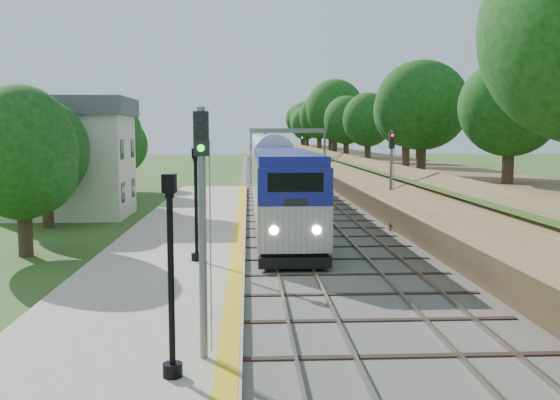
{
  "coord_description": "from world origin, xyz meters",
  "views": [
    {
      "loc": [
        -1.85,
        -12.68,
        5.59
      ],
      "look_at": [
        -0.5,
        13.58,
        2.8
      ],
      "focal_mm": 40.0,
      "sensor_mm": 36.0,
      "label": 1
    }
  ],
  "objects": [
    {
      "name": "ground",
      "position": [
        0.0,
        0.0,
        0.0
      ],
      "size": [
        320.0,
        320.0,
        0.0
      ],
      "primitive_type": "plane",
      "color": "#2D4C19",
      "rests_on": "ground"
    },
    {
      "name": "trackbed",
      "position": [
        2.0,
        60.0,
        0.07
      ],
      "size": [
        9.5,
        170.0,
        0.28
      ],
      "color": "#4C4944",
      "rests_on": "ground"
    },
    {
      "name": "platform",
      "position": [
        -5.2,
        16.0,
        0.19
      ],
      "size": [
        6.4,
        68.0,
        0.38
      ],
      "primitive_type": "cube",
      "color": "gray",
      "rests_on": "ground"
    },
    {
      "name": "yellow_stripe",
      "position": [
        -2.35,
        16.0,
        0.39
      ],
      "size": [
        0.55,
        68.0,
        0.01
      ],
      "primitive_type": "cube",
      "color": "gold",
      "rests_on": "platform"
    },
    {
      "name": "embankment",
      "position": [
        10.35,
        60.0,
        1.95
      ],
      "size": [
        10.64,
        170.0,
        11.7
      ],
      "color": "brown",
      "rests_on": "ground"
    },
    {
      "name": "station_building",
      "position": [
        -14.0,
        30.0,
        4.09
      ],
      "size": [
        8.6,
        6.6,
        8.0
      ],
      "color": "beige",
      "rests_on": "ground"
    },
    {
      "name": "signal_gantry",
      "position": [
        2.47,
        54.99,
        4.82
      ],
      "size": [
        8.4,
        0.38,
        6.2
      ],
      "color": "slate",
      "rests_on": "ground"
    },
    {
      "name": "trees_behind_platform",
      "position": [
        -11.17,
        20.67,
        4.53
      ],
      "size": [
        7.82,
        53.32,
        7.21
      ],
      "color": "#332316",
      "rests_on": "ground"
    },
    {
      "name": "train",
      "position": [
        0.0,
        80.93,
        2.26
      ],
      "size": [
        3.01,
        141.07,
        4.42
      ],
      "color": "black",
      "rests_on": "trackbed"
    },
    {
      "name": "lamppost_mid",
      "position": [
        -3.49,
        0.39,
        2.34
      ],
      "size": [
        0.43,
        0.43,
        4.38
      ],
      "color": "black",
      "rests_on": "platform"
    },
    {
      "name": "lamppost_far",
      "position": [
        -3.98,
        12.82,
        2.45
      ],
      "size": [
        0.46,
        0.46,
        4.63
      ],
      "color": "black",
      "rests_on": "platform"
    },
    {
      "name": "signal_platform",
      "position": [
        -2.9,
        1.51,
        3.96
      ],
      "size": [
        0.34,
        0.27,
        5.82
      ],
      "color": "slate",
      "rests_on": "platform"
    },
    {
      "name": "signal_farside",
      "position": [
        6.2,
        21.97,
        3.58
      ],
      "size": [
        0.31,
        0.25,
        5.66
      ],
      "color": "slate",
      "rests_on": "ground"
    }
  ]
}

